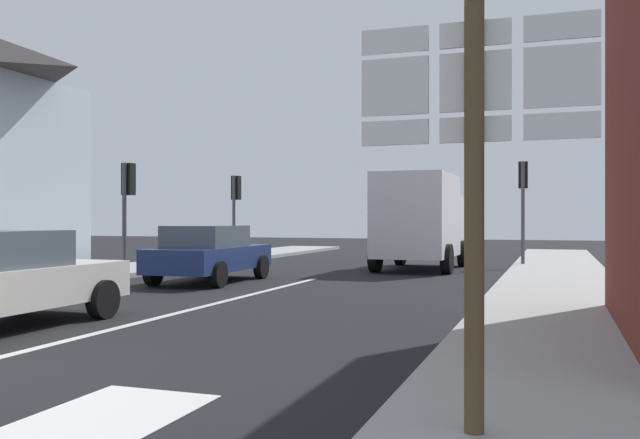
# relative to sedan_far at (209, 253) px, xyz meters

# --- Properties ---
(ground_plane) EXTENTS (80.00, 80.00, 0.00)m
(ground_plane) POSITION_rel_sedan_far_xyz_m (2.27, -0.25, -0.76)
(ground_plane) COLOR black
(sidewalk_right) EXTENTS (2.77, 44.00, 0.14)m
(sidewalk_right) POSITION_rel_sedan_far_xyz_m (8.55, -2.25, -0.69)
(sidewalk_right) COLOR #9E9B96
(sidewalk_right) RESTS_ON ground
(sidewalk_left) EXTENTS (2.77, 44.00, 0.14)m
(sidewalk_left) POSITION_rel_sedan_far_xyz_m (-4.01, -2.25, -0.69)
(sidewalk_left) COLOR #9E9B96
(sidewalk_left) RESTS_ON ground
(lane_centre_stripe) EXTENTS (0.16, 12.00, 0.01)m
(lane_centre_stripe) POSITION_rel_sedan_far_xyz_m (2.27, -4.25, -0.75)
(lane_centre_stripe) COLOR silver
(lane_centre_stripe) RESTS_ON ground
(lane_turn_arrow) EXTENTS (1.20, 2.20, 0.01)m
(lane_turn_arrow) POSITION_rel_sedan_far_xyz_m (4.96, -11.25, -0.75)
(lane_turn_arrow) COLOR silver
(lane_turn_arrow) RESTS_ON ground
(sedan_far) EXTENTS (2.07, 4.25, 1.47)m
(sedan_far) POSITION_rel_sedan_far_xyz_m (0.00, 0.00, 0.00)
(sedan_far) COLOR navy
(sedan_far) RESTS_ON ground
(delivery_truck) EXTENTS (2.54, 5.03, 3.05)m
(delivery_truck) POSITION_rel_sedan_far_xyz_m (4.36, 6.14, 0.89)
(delivery_truck) COLOR silver
(delivery_truck) RESTS_ON ground
(route_sign_post) EXTENTS (1.66, 0.14, 3.20)m
(route_sign_post) POSITION_rel_sedan_far_xyz_m (7.94, -10.92, 1.24)
(route_sign_post) COLOR brown
(route_sign_post) RESTS_ON ground
(traffic_light_far_right) EXTENTS (0.30, 0.49, 3.58)m
(traffic_light_far_right) POSITION_rel_sedan_far_xyz_m (7.46, 8.24, 1.89)
(traffic_light_far_right) COLOR #47474C
(traffic_light_far_right) RESTS_ON ground
(traffic_light_far_left) EXTENTS (0.30, 0.49, 3.27)m
(traffic_light_far_left) POSITION_rel_sedan_far_xyz_m (-2.92, 7.55, 1.66)
(traffic_light_far_left) COLOR #47474C
(traffic_light_far_left) RESTS_ON ground
(traffic_light_near_left) EXTENTS (0.30, 0.49, 3.21)m
(traffic_light_near_left) POSITION_rel_sedan_far_xyz_m (-2.92, 0.64, 1.62)
(traffic_light_near_left) COLOR #47474C
(traffic_light_near_left) RESTS_ON ground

